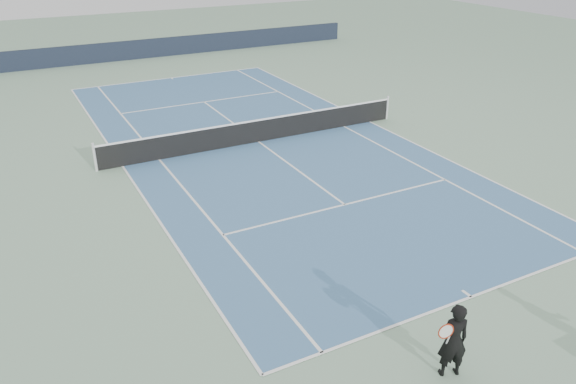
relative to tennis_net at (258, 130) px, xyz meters
name	(u,v)px	position (x,y,z in m)	size (l,w,h in m)	color
ground	(259,142)	(0.00, 0.00, -0.50)	(80.00, 80.00, 0.00)	gray
court_surface	(259,142)	(0.00, 0.00, -0.50)	(10.97, 23.77, 0.01)	#3D6690
tennis_net	(258,130)	(0.00, 0.00, 0.00)	(12.90, 0.10, 1.07)	silver
windscreen_far	(143,49)	(0.00, 17.88, 0.10)	(30.00, 0.25, 1.20)	black
tennis_player	(453,340)	(-2.22, -13.53, 0.32)	(0.82, 0.62, 1.65)	black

